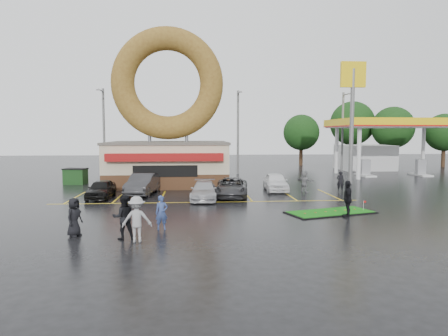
{
  "coord_description": "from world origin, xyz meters",
  "views": [
    {
      "loc": [
        -0.8,
        -22.06,
        4.44
      ],
      "look_at": [
        1.15,
        3.49,
        2.2
      ],
      "focal_mm": 32.0,
      "sensor_mm": 36.0,
      "label": 1
    }
  ],
  "objects": [
    {
      "name": "person_blackjkt",
      "position": [
        -3.75,
        -5.33,
        0.94
      ],
      "size": [
        1.07,
        0.93,
        1.88
      ],
      "primitive_type": "imported",
      "rotation": [
        0.0,
        0.0,
        3.41
      ],
      "color": "black",
      "rests_on": "ground"
    },
    {
      "name": "tree_far_b",
      "position": [
        32.0,
        28.0,
        4.53
      ],
      "size": [
        4.9,
        4.9,
        7.0
      ],
      "color": "#332114",
      "rests_on": "ground"
    },
    {
      "name": "person_hoodie",
      "position": [
        -3.13,
        -5.8,
        0.94
      ],
      "size": [
        1.26,
        0.77,
        1.88
      ],
      "primitive_type": "imported",
      "rotation": [
        0.0,
        0.0,
        3.2
      ],
      "color": "gray",
      "rests_on": "ground"
    },
    {
      "name": "dumpster",
      "position": [
        -11.12,
        13.48,
        0.65
      ],
      "size": [
        1.96,
        1.46,
        1.3
      ],
      "primitive_type": "cube",
      "rotation": [
        0.0,
        0.0,
        -0.15
      ],
      "color": "#183E17",
      "rests_on": "ground"
    },
    {
      "name": "tree_far_a",
      "position": [
        26.0,
        30.0,
        5.18
      ],
      "size": [
        5.6,
        5.6,
        8.0
      ],
      "color": "#332114",
      "rests_on": "ground"
    },
    {
      "name": "tree_far_c",
      "position": [
        22.0,
        34.0,
        5.84
      ],
      "size": [
        6.3,
        6.3,
        9.0
      ],
      "color": "#332114",
      "rests_on": "ground"
    },
    {
      "name": "streetlight_mid",
      "position": [
        4.0,
        20.92,
        4.78
      ],
      "size": [
        0.4,
        2.21,
        9.0
      ],
      "color": "slate",
      "rests_on": "ground"
    },
    {
      "name": "ground",
      "position": [
        0.0,
        0.0,
        0.0
      ],
      "size": [
        120.0,
        120.0,
        0.0
      ],
      "primitive_type": "plane",
      "color": "black",
      "rests_on": "ground"
    },
    {
      "name": "gas_station",
      "position": [
        20.0,
        20.94,
        3.7
      ],
      "size": [
        12.3,
        13.65,
        5.9
      ],
      "color": "silver",
      "rests_on": "ground"
    },
    {
      "name": "shell_sign",
      "position": [
        13.0,
        12.0,
        7.38
      ],
      "size": [
        2.2,
        0.36,
        10.6
      ],
      "color": "slate",
      "rests_on": "ground"
    },
    {
      "name": "putting_green",
      "position": [
        6.81,
        -0.61,
        0.04
      ],
      "size": [
        5.28,
        3.45,
        0.61
      ],
      "color": "black",
      "rests_on": "ground"
    },
    {
      "name": "car_dgrey",
      "position": [
        -4.5,
        6.94,
        0.76
      ],
      "size": [
        2.24,
        4.81,
        1.53
      ],
      "primitive_type": "imported",
      "rotation": [
        0.0,
        0.0,
        -0.14
      ],
      "color": "#2D2D2F",
      "rests_on": "ground"
    },
    {
      "name": "person_cameraman",
      "position": [
        7.3,
        -1.78,
        0.98
      ],
      "size": [
        0.72,
        1.22,
        1.96
      ],
      "primitive_type": "imported",
      "rotation": [
        0.0,
        0.0,
        -1.8
      ],
      "color": "black",
      "rests_on": "ground"
    },
    {
      "name": "donut_shop",
      "position": [
        -3.0,
        12.97,
        4.46
      ],
      "size": [
        10.2,
        8.7,
        13.5
      ],
      "color": "#472B19",
      "rests_on": "ground"
    },
    {
      "name": "person_bystander",
      "position": [
        -5.96,
        -4.69,
        0.84
      ],
      "size": [
        0.81,
        0.96,
        1.67
      ],
      "primitive_type": "imported",
      "rotation": [
        0.0,
        0.0,
        1.17
      ],
      "color": "black",
      "rests_on": "ground"
    },
    {
      "name": "tree_far_d",
      "position": [
        14.0,
        32.0,
        4.53
      ],
      "size": [
        4.9,
        4.9,
        7.0
      ],
      "color": "#332114",
      "rests_on": "ground"
    },
    {
      "name": "car_black",
      "position": [
        -7.11,
        5.47,
        0.64
      ],
      "size": [
        1.61,
        3.78,
        1.28
      ],
      "primitive_type": "imported",
      "rotation": [
        0.0,
        0.0,
        -0.03
      ],
      "color": "black",
      "rests_on": "ground"
    },
    {
      "name": "car_silver",
      "position": [
        -0.13,
        4.4,
        0.61
      ],
      "size": [
        1.98,
        4.3,
        1.22
      ],
      "primitive_type": "imported",
      "rotation": [
        0.0,
        0.0,
        -0.06
      ],
      "color": "#AEAFB4",
      "rests_on": "ground"
    },
    {
      "name": "streetlight_right",
      "position": [
        16.0,
        21.92,
        4.78
      ],
      "size": [
        0.4,
        2.21,
        9.0
      ],
      "color": "slate",
      "rests_on": "ground"
    },
    {
      "name": "car_white",
      "position": [
        5.48,
        8.0,
        0.7
      ],
      "size": [
        1.92,
        4.23,
        1.41
      ],
      "primitive_type": "imported",
      "rotation": [
        0.0,
        0.0,
        -0.06
      ],
      "color": "white",
      "rests_on": "ground"
    },
    {
      "name": "person_walker_far",
      "position": [
        10.34,
        7.35,
        0.78
      ],
      "size": [
        0.66,
        0.53,
        1.56
      ],
      "primitive_type": "imported",
      "rotation": [
        0.0,
        0.0,
        2.83
      ],
      "color": "black",
      "rests_on": "ground"
    },
    {
      "name": "car_grey",
      "position": [
        1.84,
        5.51,
        0.66
      ],
      "size": [
        2.78,
        4.98,
        1.32
      ],
      "primitive_type": "imported",
      "rotation": [
        0.0,
        0.0,
        -0.13
      ],
      "color": "#323235",
      "rests_on": "ground"
    },
    {
      "name": "streetlight_left",
      "position": [
        -10.0,
        19.92,
        4.78
      ],
      "size": [
        0.4,
        2.21,
        9.0
      ],
      "color": "slate",
      "rests_on": "ground"
    },
    {
      "name": "person_blue",
      "position": [
        -2.29,
        -3.79,
        0.79
      ],
      "size": [
        0.65,
        0.5,
        1.58
      ],
      "primitive_type": "imported",
      "rotation": [
        0.0,
        0.0,
        0.23
      ],
      "color": "navy",
      "rests_on": "ground"
    },
    {
      "name": "person_walker_near",
      "position": [
        7.53,
        7.27,
        0.81
      ],
      "size": [
        1.3,
        1.49,
        1.63
      ],
      "primitive_type": "imported",
      "rotation": [
        0.0,
        0.0,
        2.22
      ],
      "color": "gray",
      "rests_on": "ground"
    }
  ]
}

